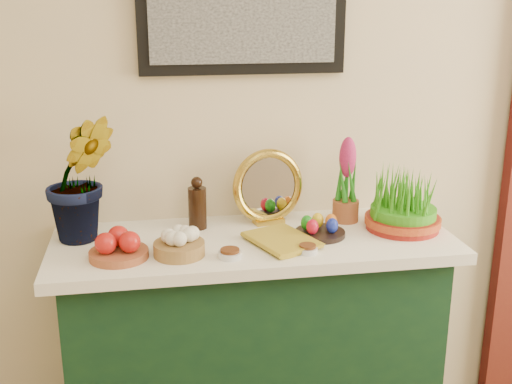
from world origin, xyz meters
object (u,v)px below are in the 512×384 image
Objects in this scene: book at (259,245)px; mirror at (268,187)px; hyacinth_green at (79,158)px; sideboard at (254,354)px; wheatgrass_sabzeh at (404,203)px.

mirror is at bearing 50.81° from book.
hyacinth_green reaches higher than book.
book is (0.58, -0.20, -0.27)m from hyacinth_green.
sideboard is 0.78m from wheatgrass_sabzeh.
sideboard is at bearing 179.11° from wheatgrass_sabzeh.
mirror is 0.30m from book.
mirror reaches higher than sideboard.
sideboard is 2.24× the size of hyacinth_green.
sideboard is at bearing 66.90° from book.
book is (-0.08, -0.27, -0.12)m from mirror.
wheatgrass_sabzeh is at bearing -18.43° from mirror.
hyacinth_green is at bearing 138.85° from book.
mirror is 1.04× the size of wheatgrass_sabzeh.
book is 0.89× the size of wheatgrass_sabzeh.
sideboard is at bearing -18.69° from hyacinth_green.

